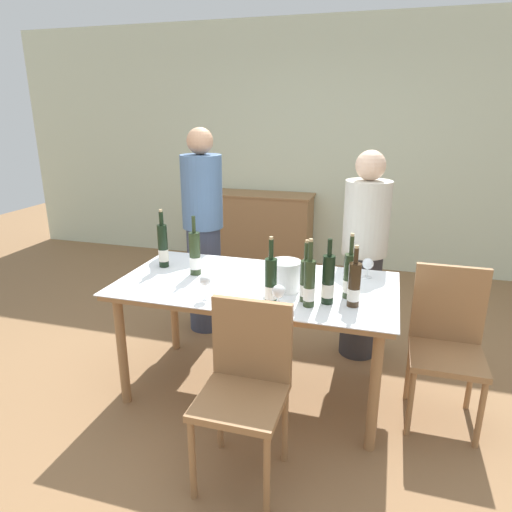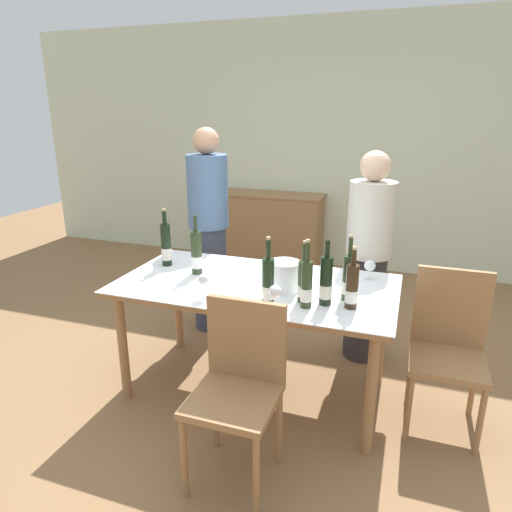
% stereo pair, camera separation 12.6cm
% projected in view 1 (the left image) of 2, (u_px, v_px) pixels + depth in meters
% --- Properties ---
extents(ground_plane, '(12.00, 12.00, 0.00)m').
position_uv_depth(ground_plane, '(256.00, 389.00, 3.12)').
color(ground_plane, olive).
extents(back_wall, '(8.00, 0.10, 2.80)m').
position_uv_depth(back_wall, '(325.00, 148.00, 5.28)').
color(back_wall, beige).
rests_on(back_wall, ground_plane).
extents(sideboard_cabinet, '(1.30, 0.46, 0.88)m').
position_uv_depth(sideboard_cabinet, '(258.00, 230.00, 5.51)').
color(sideboard_cabinet, '#996B42').
rests_on(sideboard_cabinet, ground_plane).
extents(dining_table, '(1.74, 0.92, 0.78)m').
position_uv_depth(dining_table, '(256.00, 294.00, 2.91)').
color(dining_table, '#996B42').
rests_on(dining_table, ground_plane).
extents(ice_bucket, '(0.20, 0.20, 0.18)m').
position_uv_depth(ice_bucket, '(285.00, 275.00, 2.75)').
color(ice_bucket, white).
rests_on(ice_bucket, dining_table).
extents(wine_bottle_0, '(0.07, 0.07, 0.40)m').
position_uv_depth(wine_bottle_0, '(271.00, 283.00, 2.53)').
color(wine_bottle_0, black).
rests_on(wine_bottle_0, dining_table).
extents(wine_bottle_1, '(0.07, 0.07, 0.35)m').
position_uv_depth(wine_bottle_1, '(354.00, 286.00, 2.51)').
color(wine_bottle_1, '#332314').
rests_on(wine_bottle_1, dining_table).
extents(wine_bottle_2, '(0.07, 0.07, 0.41)m').
position_uv_depth(wine_bottle_2, '(163.00, 247.00, 3.14)').
color(wine_bottle_2, black).
rests_on(wine_bottle_2, dining_table).
extents(wine_bottle_3, '(0.07, 0.07, 0.40)m').
position_uv_depth(wine_bottle_3, '(195.00, 255.00, 3.00)').
color(wine_bottle_3, '#28381E').
rests_on(wine_bottle_3, dining_table).
extents(wine_bottle_4, '(0.06, 0.06, 0.39)m').
position_uv_depth(wine_bottle_4, '(309.00, 284.00, 2.51)').
color(wine_bottle_4, '#28381E').
rests_on(wine_bottle_4, dining_table).
extents(wine_bottle_5, '(0.07, 0.07, 0.38)m').
position_uv_depth(wine_bottle_5, '(328.00, 281.00, 2.55)').
color(wine_bottle_5, black).
rests_on(wine_bottle_5, dining_table).
extents(wine_bottle_6, '(0.07, 0.07, 0.36)m').
position_uv_depth(wine_bottle_6, '(306.00, 281.00, 2.58)').
color(wine_bottle_6, '#28381E').
rests_on(wine_bottle_6, dining_table).
extents(wine_bottle_7, '(0.07, 0.07, 0.39)m').
position_uv_depth(wine_bottle_7, '(350.00, 277.00, 2.63)').
color(wine_bottle_7, '#28381E').
rests_on(wine_bottle_7, dining_table).
extents(wine_glass_0, '(0.07, 0.07, 0.13)m').
position_uv_depth(wine_glass_0, '(368.00, 264.00, 2.95)').
color(wine_glass_0, white).
rests_on(wine_glass_0, dining_table).
extents(wine_glass_1, '(0.07, 0.07, 0.15)m').
position_uv_depth(wine_glass_1, '(205.00, 282.00, 2.62)').
color(wine_glass_1, white).
rests_on(wine_glass_1, dining_table).
extents(wine_glass_2, '(0.07, 0.07, 0.15)m').
position_uv_depth(wine_glass_2, '(279.00, 292.00, 2.47)').
color(wine_glass_2, white).
rests_on(wine_glass_2, dining_table).
extents(chair_near_front, '(0.42, 0.42, 0.92)m').
position_uv_depth(chair_near_front, '(246.00, 379.00, 2.28)').
color(chair_near_front, '#996B42').
rests_on(chair_near_front, ground_plane).
extents(chair_right_end, '(0.42, 0.42, 0.94)m').
position_uv_depth(chair_right_end, '(447.00, 336.00, 2.72)').
color(chair_right_end, '#996B42').
rests_on(chair_right_end, ground_plane).
extents(person_host, '(0.33, 0.33, 1.70)m').
position_uv_depth(person_host, '(203.00, 233.00, 3.76)').
color(person_host, '#383F56').
rests_on(person_host, ground_plane).
extents(person_guest_left, '(0.33, 0.33, 1.56)m').
position_uv_depth(person_guest_left, '(364.00, 258.00, 3.36)').
color(person_guest_left, '#2D2D33').
rests_on(person_guest_left, ground_plane).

